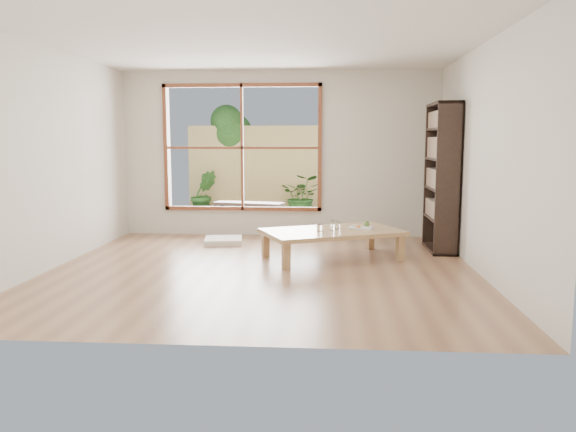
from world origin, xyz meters
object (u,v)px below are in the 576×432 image
low_table (332,233)px  garden_bench (249,206)px  bookshelf (442,178)px  food_tray (362,227)px

low_table → garden_bench: (-1.47, 2.78, 0.03)m
low_table → bookshelf: size_ratio=0.97×
food_tray → garden_bench: bearing=137.3°
low_table → garden_bench: size_ratio=1.53×
low_table → bookshelf: bookshelf is taller
bookshelf → garden_bench: (-2.97, 2.10, -0.65)m
bookshelf → garden_bench: bookshelf is taller
garden_bench → food_tray: bearing=-42.4°
low_table → food_tray: size_ratio=5.77×
garden_bench → low_table: bearing=-49.9°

